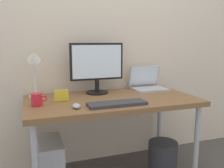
{
  "coord_description": "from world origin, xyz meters",
  "views": [
    {
      "loc": [
        -0.64,
        -1.84,
        1.19
      ],
      "look_at": [
        0.0,
        0.0,
        0.84
      ],
      "focal_mm": 38.68,
      "sensor_mm": 36.0,
      "label": 1
    }
  ],
  "objects_px": {
    "mouse": "(76,106)",
    "monitor": "(97,65)",
    "keyboard": "(117,104)",
    "photo_frame": "(61,95)",
    "desk_lamp": "(34,64)",
    "desk": "(112,106)",
    "wastebasket": "(163,158)",
    "computer_tower": "(51,166)",
    "laptop": "(147,83)",
    "coffee_mug": "(37,100)"
  },
  "relations": [
    {
      "from": "keyboard",
      "to": "photo_frame",
      "type": "height_order",
      "value": "photo_frame"
    },
    {
      "from": "keyboard",
      "to": "mouse",
      "type": "distance_m",
      "value": 0.3
    },
    {
      "from": "computer_tower",
      "to": "desk",
      "type": "bearing_deg",
      "value": -0.08
    },
    {
      "from": "laptop",
      "to": "photo_frame",
      "type": "xyz_separation_m",
      "value": [
        -0.86,
        -0.22,
        -0.01
      ]
    },
    {
      "from": "monitor",
      "to": "coffee_mug",
      "type": "height_order",
      "value": "monitor"
    },
    {
      "from": "desk",
      "to": "coffee_mug",
      "type": "distance_m",
      "value": 0.61
    },
    {
      "from": "laptop",
      "to": "keyboard",
      "type": "relative_size",
      "value": 0.73
    },
    {
      "from": "monitor",
      "to": "desk_lamp",
      "type": "bearing_deg",
      "value": 179.96
    },
    {
      "from": "keyboard",
      "to": "wastebasket",
      "type": "relative_size",
      "value": 1.47
    },
    {
      "from": "wastebasket",
      "to": "desk_lamp",
      "type": "bearing_deg",
      "value": 163.94
    },
    {
      "from": "keyboard",
      "to": "computer_tower",
      "type": "xyz_separation_m",
      "value": [
        -0.48,
        0.22,
        -0.53
      ]
    },
    {
      "from": "keyboard",
      "to": "wastebasket",
      "type": "bearing_deg",
      "value": 16.43
    },
    {
      "from": "laptop",
      "to": "wastebasket",
      "type": "bearing_deg",
      "value": -89.19
    },
    {
      "from": "coffee_mug",
      "to": "computer_tower",
      "type": "height_order",
      "value": "coffee_mug"
    },
    {
      "from": "monitor",
      "to": "desk_lamp",
      "type": "height_order",
      "value": "monitor"
    },
    {
      "from": "wastebasket",
      "to": "coffee_mug",
      "type": "bearing_deg",
      "value": 178.41
    },
    {
      "from": "keyboard",
      "to": "coffee_mug",
      "type": "distance_m",
      "value": 0.59
    },
    {
      "from": "laptop",
      "to": "keyboard",
      "type": "height_order",
      "value": "laptop"
    },
    {
      "from": "monitor",
      "to": "keyboard",
      "type": "relative_size",
      "value": 1.09
    },
    {
      "from": "monitor",
      "to": "computer_tower",
      "type": "height_order",
      "value": "monitor"
    },
    {
      "from": "desk",
      "to": "monitor",
      "type": "relative_size",
      "value": 2.88
    },
    {
      "from": "mouse",
      "to": "monitor",
      "type": "bearing_deg",
      "value": 57.49
    },
    {
      "from": "desk",
      "to": "wastebasket",
      "type": "distance_m",
      "value": 0.69
    },
    {
      "from": "desk",
      "to": "photo_frame",
      "type": "relative_size",
      "value": 12.61
    },
    {
      "from": "desk",
      "to": "photo_frame",
      "type": "xyz_separation_m",
      "value": [
        -0.41,
        0.03,
        0.11
      ]
    },
    {
      "from": "desk_lamp",
      "to": "wastebasket",
      "type": "bearing_deg",
      "value": -16.06
    },
    {
      "from": "monitor",
      "to": "photo_frame",
      "type": "relative_size",
      "value": 4.37
    },
    {
      "from": "monitor",
      "to": "photo_frame",
      "type": "distance_m",
      "value": 0.45
    },
    {
      "from": "laptop",
      "to": "mouse",
      "type": "xyz_separation_m",
      "value": [
        -0.79,
        -0.45,
        -0.04
      ]
    },
    {
      "from": "desk",
      "to": "keyboard",
      "type": "xyz_separation_m",
      "value": [
        -0.04,
        -0.22,
        0.07
      ]
    },
    {
      "from": "desk",
      "to": "mouse",
      "type": "distance_m",
      "value": 0.4
    },
    {
      "from": "desk",
      "to": "wastebasket",
      "type": "relative_size",
      "value": 4.62
    },
    {
      "from": "mouse",
      "to": "wastebasket",
      "type": "xyz_separation_m",
      "value": [
        0.8,
        0.13,
        -0.59
      ]
    },
    {
      "from": "keyboard",
      "to": "desk_lamp",
      "type": "bearing_deg",
      "value": 141.14
    },
    {
      "from": "desk",
      "to": "desk_lamp",
      "type": "bearing_deg",
      "value": 158.95
    },
    {
      "from": "monitor",
      "to": "keyboard",
      "type": "bearing_deg",
      "value": -86.64
    },
    {
      "from": "laptop",
      "to": "wastebasket",
      "type": "distance_m",
      "value": 0.71
    },
    {
      "from": "monitor",
      "to": "mouse",
      "type": "distance_m",
      "value": 0.56
    },
    {
      "from": "photo_frame",
      "to": "desk_lamp",
      "type": "bearing_deg",
      "value": 132.65
    },
    {
      "from": "monitor",
      "to": "laptop",
      "type": "bearing_deg",
      "value": 2.05
    },
    {
      "from": "desk_lamp",
      "to": "keyboard",
      "type": "bearing_deg",
      "value": -38.86
    },
    {
      "from": "desk_lamp",
      "to": "computer_tower",
      "type": "height_order",
      "value": "desk_lamp"
    },
    {
      "from": "keyboard",
      "to": "wastebasket",
      "type": "distance_m",
      "value": 0.78
    },
    {
      "from": "desk_lamp",
      "to": "keyboard",
      "type": "height_order",
      "value": "desk_lamp"
    },
    {
      "from": "desk",
      "to": "monitor",
      "type": "height_order",
      "value": "monitor"
    },
    {
      "from": "monitor",
      "to": "photo_frame",
      "type": "xyz_separation_m",
      "value": [
        -0.35,
        -0.2,
        -0.21
      ]
    },
    {
      "from": "monitor",
      "to": "coffee_mug",
      "type": "relative_size",
      "value": 4.18
    },
    {
      "from": "desk_lamp",
      "to": "coffee_mug",
      "type": "relative_size",
      "value": 3.55
    },
    {
      "from": "mouse",
      "to": "photo_frame",
      "type": "distance_m",
      "value": 0.24
    },
    {
      "from": "laptop",
      "to": "coffee_mug",
      "type": "relative_size",
      "value": 2.78
    }
  ]
}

